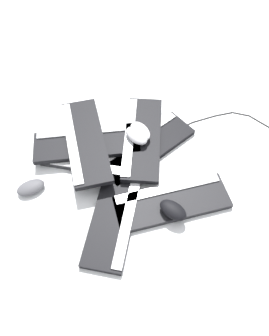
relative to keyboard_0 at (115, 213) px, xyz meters
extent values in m
plane|color=white|center=(-0.24, 0.03, -0.01)|extent=(3.20, 3.20, 0.00)
cube|color=black|center=(0.00, 0.00, 0.00)|extent=(0.46, 0.24, 0.02)
cube|color=silver|center=(-0.01, 0.05, 0.01)|extent=(0.42, 0.12, 0.01)
cube|color=black|center=(-0.13, 0.18, 0.00)|extent=(0.39, 0.44, 0.02)
cube|color=silver|center=(-0.17, 0.15, 0.01)|extent=(0.28, 0.36, 0.01)
cube|color=black|center=(-0.33, 0.00, 0.00)|extent=(0.46, 0.33, 0.02)
cube|color=silver|center=(-0.36, -0.05, 0.01)|extent=(0.39, 0.22, 0.01)
cube|color=#232326|center=(-0.20, -0.18, 0.00)|extent=(0.24, 0.46, 0.02)
cube|color=silver|center=(-0.15, -0.17, 0.01)|extent=(0.12, 0.42, 0.01)
cube|color=black|center=(-0.24, -0.23, 0.03)|extent=(0.35, 0.46, 0.02)
cube|color=#B2B5BA|center=(-0.29, -0.26, 0.04)|extent=(0.24, 0.38, 0.01)
cube|color=black|center=(-0.36, -0.03, 0.03)|extent=(0.46, 0.28, 0.02)
cube|color=#B2B5BA|center=(-0.34, -0.08, 0.04)|extent=(0.41, 0.17, 0.01)
cube|color=black|center=(-0.23, -0.23, 0.06)|extent=(0.44, 0.38, 0.02)
cube|color=silver|center=(-0.19, -0.28, 0.07)|extent=(0.36, 0.28, 0.01)
ellipsoid|color=silver|center=(-0.36, -0.04, 0.07)|extent=(0.12, 0.13, 0.04)
ellipsoid|color=black|center=(-0.08, 0.20, 0.04)|extent=(0.09, 0.12, 0.04)
ellipsoid|color=#B7B7BC|center=(-0.33, -0.05, 0.07)|extent=(0.11, 0.13, 0.04)
ellipsoid|color=black|center=(-0.13, -0.37, 0.01)|extent=(0.12, 0.13, 0.04)
ellipsoid|color=#4C4C51|center=(0.03, -0.35, 0.01)|extent=(0.13, 0.12, 0.04)
cylinder|color=black|center=(-0.48, -0.05, -0.01)|extent=(0.03, 0.09, 0.01)
cylinder|color=black|center=(-0.49, 0.03, -0.01)|extent=(0.02, 0.09, 0.01)
cylinder|color=black|center=(-0.52, 0.11, -0.01)|extent=(0.08, 0.07, 0.01)
cylinder|color=black|center=(-0.60, 0.18, -0.01)|extent=(0.08, 0.09, 0.01)
cylinder|color=black|center=(-0.66, 0.26, -0.01)|extent=(0.06, 0.07, 0.01)
cylinder|color=black|center=(-0.69, 0.33, -0.01)|extent=(0.02, 0.08, 0.01)
cylinder|color=black|center=(-0.68, 0.42, -0.01)|extent=(0.04, 0.10, 0.01)
sphere|color=black|center=(-0.47, -0.10, -0.01)|extent=(0.01, 0.01, 0.01)
sphere|color=black|center=(-0.50, -0.01, -0.01)|extent=(0.01, 0.01, 0.01)
sphere|color=black|center=(-0.48, 0.08, -0.01)|extent=(0.01, 0.01, 0.01)
sphere|color=black|center=(-0.56, 0.14, -0.01)|extent=(0.01, 0.01, 0.01)
sphere|color=black|center=(-0.63, 0.22, -0.01)|extent=(0.01, 0.01, 0.01)
sphere|color=black|center=(-0.69, 0.29, -0.01)|extent=(0.01, 0.01, 0.01)
sphere|color=black|center=(-0.70, 0.37, -0.01)|extent=(0.01, 0.01, 0.01)
sphere|color=black|center=(-0.66, 0.47, -0.01)|extent=(0.01, 0.01, 0.01)
camera|label=1|loc=(0.46, 0.27, 1.13)|focal=35.00mm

